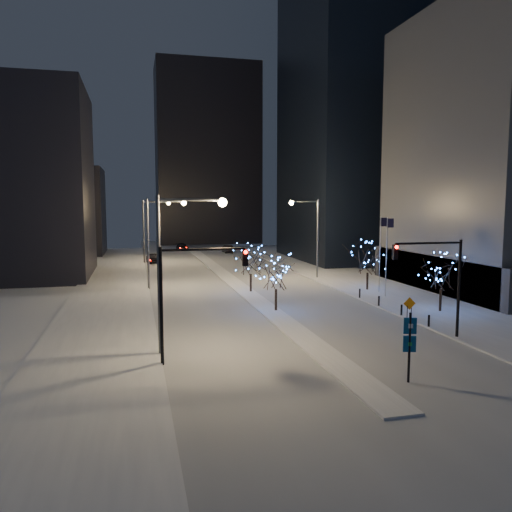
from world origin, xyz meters
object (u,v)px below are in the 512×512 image
object	(u,v)px
street_lamp_w_far	(150,222)
holiday_tree_plaza_near	(442,271)
holiday_tree_median_near	(276,273)
wayfinding_sign	(410,340)
holiday_tree_median_far	(251,261)
street_lamp_east	(311,228)
traffic_signal_east	(440,272)
car_mid	(228,249)
car_far	(182,247)
holiday_tree_plaza_far	(368,258)
construction_sign	(409,305)
street_lamp_w_near	(176,252)
car_near	(154,258)
street_lamp_w_mid	(158,231)
traffic_signal_west	(188,284)

from	to	relation	value
street_lamp_w_far	holiday_tree_plaza_near	world-z (taller)	street_lamp_w_far
holiday_tree_median_near	wayfinding_sign	distance (m)	18.55
holiday_tree_median_near	holiday_tree_median_far	distance (m)	9.73
street_lamp_east	wayfinding_sign	size ratio (longest dim) A/B	2.64
traffic_signal_east	holiday_tree_plaza_near	xyz separation A→B (m)	(5.43, 7.75, -1.12)
car_mid	holiday_tree_median_far	distance (m)	43.76
car_far	wayfinding_sign	distance (m)	78.65
holiday_tree_plaza_far	construction_sign	bearing A→B (deg)	-101.93
car_mid	holiday_tree_plaza_near	world-z (taller)	holiday_tree_plaza_near
car_far	street_lamp_east	bearing A→B (deg)	-82.21
street_lamp_w_near	holiday_tree_plaza_near	distance (m)	24.43
car_mid	traffic_signal_east	bearing A→B (deg)	91.53
wayfinding_sign	traffic_signal_east	bearing A→B (deg)	66.06
traffic_signal_east	holiday_tree_plaza_near	bearing A→B (deg)	54.97
street_lamp_east	traffic_signal_east	bearing A→B (deg)	-92.26
street_lamp_w_far	wayfinding_sign	bearing A→B (deg)	-78.79
holiday_tree_median_far	holiday_tree_median_near	bearing A→B (deg)	-90.00
street_lamp_w_far	street_lamp_east	world-z (taller)	same
car_near	street_lamp_w_mid	bearing A→B (deg)	-99.60
traffic_signal_east	car_mid	world-z (taller)	traffic_signal_east
traffic_signal_east	holiday_tree_median_far	size ratio (longest dim) A/B	1.38
street_lamp_w_far	traffic_signal_east	world-z (taller)	street_lamp_w_far
traffic_signal_west	street_lamp_w_far	bearing A→B (deg)	90.55
street_lamp_w_near	car_near	distance (m)	49.92
car_near	holiday_tree_plaza_near	xyz separation A→B (m)	(22.89, -42.85, 2.84)
holiday_tree_median_near	holiday_tree_plaza_near	world-z (taller)	holiday_tree_plaza_near
holiday_tree_median_far	street_lamp_w_far	bearing A→B (deg)	107.54
street_lamp_w_near	car_far	distance (m)	71.08
traffic_signal_west	street_lamp_w_mid	bearing A→B (deg)	91.06
street_lamp_w_near	street_lamp_w_mid	xyz separation A→B (m)	(0.00, 25.00, 0.00)
traffic_signal_east	holiday_tree_median_near	size ratio (longest dim) A/B	1.41
street_lamp_east	holiday_tree_plaza_near	distance (m)	21.87
holiday_tree_plaza_far	holiday_tree_plaza_near	bearing A→B (deg)	-83.75
street_lamp_w_mid	holiday_tree_median_near	xyz separation A→B (m)	(9.44, -14.60, -3.08)
street_lamp_w_near	holiday_tree_median_near	distance (m)	14.38
car_mid	car_far	size ratio (longest dim) A/B	0.95
traffic_signal_east	car_near	bearing A→B (deg)	109.04
street_lamp_east	car_far	bearing A→B (deg)	105.90
holiday_tree_median_far	holiday_tree_plaza_near	distance (m)	19.28
holiday_tree_median_far	holiday_tree_plaza_near	size ratio (longest dim) A/B	0.95
car_far	holiday_tree_median_far	world-z (taller)	holiday_tree_median_far
traffic_signal_east	car_far	size ratio (longest dim) A/B	1.49
street_lamp_w_mid	construction_sign	xyz separation A→B (m)	(19.24, -20.03, -5.32)
construction_sign	holiday_tree_plaza_near	bearing A→B (deg)	29.23
street_lamp_east	street_lamp_w_far	bearing A→B (deg)	130.85
car_mid	wayfinding_sign	bearing A→B (deg)	86.16
car_mid	holiday_tree_plaza_near	bearing A→B (deg)	97.31
street_lamp_w_mid	holiday_tree_plaza_far	world-z (taller)	street_lamp_w_mid
street_lamp_w_mid	traffic_signal_east	bearing A→B (deg)	-55.49
street_lamp_w_near	street_lamp_east	bearing A→B (deg)	55.81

